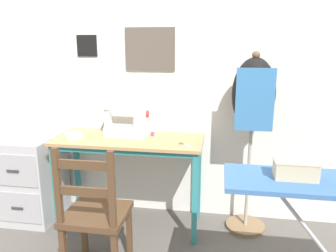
# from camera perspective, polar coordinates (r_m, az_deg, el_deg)

# --- Properties ---
(ground_plane) EXTENTS (14.00, 14.00, 0.00)m
(ground_plane) POSITION_cam_1_polar(r_m,az_deg,el_deg) (2.75, -7.85, -18.97)
(ground_plane) COLOR #5B5651
(wall_back) EXTENTS (10.00, 0.07, 2.55)m
(wall_back) POSITION_cam_1_polar(r_m,az_deg,el_deg) (2.85, -5.46, 9.58)
(wall_back) COLOR silver
(wall_back) RESTS_ON ground_plane
(sewing_table) EXTENTS (1.19, 0.49, 0.76)m
(sewing_table) POSITION_cam_1_polar(r_m,az_deg,el_deg) (2.67, -6.89, -4.30)
(sewing_table) COLOR tan
(sewing_table) RESTS_ON ground_plane
(sewing_machine) EXTENTS (0.36, 0.18, 0.32)m
(sewing_machine) POSITION_cam_1_polar(r_m,az_deg,el_deg) (2.68, -6.83, 1.20)
(sewing_machine) COLOR white
(sewing_machine) RESTS_ON sewing_table
(fabric_bowl) EXTENTS (0.15, 0.15, 0.04)m
(fabric_bowl) POSITION_cam_1_polar(r_m,az_deg,el_deg) (2.74, -16.05, -1.57)
(fabric_bowl) COLOR silver
(fabric_bowl) RESTS_ON sewing_table
(scissors) EXTENTS (0.11, 0.11, 0.01)m
(scissors) POSITION_cam_1_polar(r_m,az_deg,el_deg) (2.46, 2.68, -3.20)
(scissors) COLOR silver
(scissors) RESTS_ON sewing_table
(thread_spool_near_machine) EXTENTS (0.03, 0.03, 0.04)m
(thread_spool_near_machine) POSITION_cam_1_polar(r_m,az_deg,el_deg) (2.68, -2.70, -1.36)
(thread_spool_near_machine) COLOR purple
(thread_spool_near_machine) RESTS_ON sewing_table
(wooden_chair) EXTENTS (0.40, 0.38, 0.91)m
(wooden_chair) POSITION_cam_1_polar(r_m,az_deg,el_deg) (2.25, -12.63, -14.84)
(wooden_chair) COLOR #513823
(wooden_chair) RESTS_ON ground_plane
(filing_cabinet) EXTENTS (0.43, 0.51, 0.73)m
(filing_cabinet) POSITION_cam_1_polar(r_m,az_deg,el_deg) (3.12, -22.48, -8.27)
(filing_cabinet) COLOR #B7B7BC
(filing_cabinet) RESTS_ON ground_plane
(dress_form) EXTENTS (0.33, 0.32, 1.45)m
(dress_form) POSITION_cam_1_polar(r_m,az_deg,el_deg) (2.58, 14.57, 3.62)
(dress_form) COLOR #846647
(dress_form) RESTS_ON ground_plane
(storage_box) EXTENTS (0.21, 0.12, 0.09)m
(storage_box) POSITION_cam_1_polar(r_m,az_deg,el_deg) (1.74, 21.34, -7.02)
(storage_box) COLOR beige
(storage_box) RESTS_ON ironing_board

